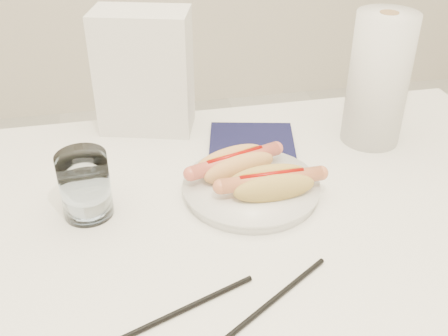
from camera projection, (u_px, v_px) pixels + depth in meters
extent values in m
cube|color=white|center=(221.00, 238.00, 0.84)|extent=(1.20, 0.80, 0.04)
cylinder|color=silver|center=(398.00, 239.00, 1.41)|extent=(0.04, 0.04, 0.71)
cylinder|color=white|center=(251.00, 189.00, 0.90)|extent=(0.28, 0.28, 0.02)
ellipsoid|color=#E8A55D|center=(239.00, 168.00, 0.89)|extent=(0.14, 0.07, 0.05)
ellipsoid|color=#E8A55D|center=(230.00, 159.00, 0.91)|extent=(0.14, 0.07, 0.05)
ellipsoid|color=#E8A55D|center=(235.00, 169.00, 0.91)|extent=(0.13, 0.08, 0.02)
cylinder|color=#D35E4A|center=(235.00, 161.00, 0.90)|extent=(0.16, 0.07, 0.02)
cylinder|color=#990A05|center=(235.00, 155.00, 0.90)|extent=(0.10, 0.04, 0.01)
ellipsoid|color=tan|center=(274.00, 188.00, 0.84)|extent=(0.13, 0.04, 0.05)
ellipsoid|color=tan|center=(269.00, 178.00, 0.87)|extent=(0.13, 0.04, 0.05)
ellipsoid|color=tan|center=(271.00, 188.00, 0.86)|extent=(0.12, 0.05, 0.02)
cylinder|color=#D17449|center=(272.00, 180.00, 0.85)|extent=(0.17, 0.03, 0.02)
cylinder|color=#990A05|center=(272.00, 174.00, 0.85)|extent=(0.10, 0.01, 0.01)
cylinder|color=white|center=(85.00, 185.00, 0.83)|extent=(0.08, 0.08, 0.11)
cylinder|color=black|center=(173.00, 314.00, 0.67)|extent=(0.22, 0.09, 0.01)
cylinder|color=black|center=(268.00, 304.00, 0.69)|extent=(0.20, 0.13, 0.01)
cube|color=silver|center=(144.00, 72.00, 1.04)|extent=(0.20, 0.14, 0.24)
cube|color=#101134|center=(252.00, 144.00, 1.03)|extent=(0.19, 0.19, 0.01)
cylinder|color=silver|center=(378.00, 80.00, 0.99)|extent=(0.13, 0.13, 0.25)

